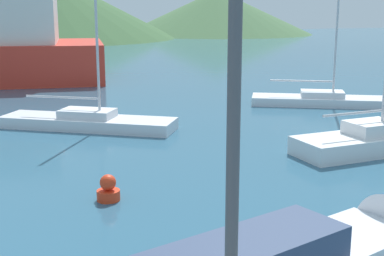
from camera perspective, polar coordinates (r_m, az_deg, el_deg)
The scene contains 7 objects.
streetlamp at distance 4.58m, azimuth 4.47°, elevation 1.56°, with size 0.36×0.36×5.89m.
sailboat_inner at distance 25.35m, azimuth -11.06°, elevation 0.77°, with size 7.91×6.33×8.21m.
sailboat_middle at distance 31.77m, azimuth 13.71°, elevation 3.01°, with size 7.98×5.82×8.70m.
sailboat_outer at distance 21.98m, azimuth 18.59°, elevation -1.23°, with size 6.42×2.32×7.21m.
buoy_marker at distance 15.87m, azimuth -8.93°, elevation -6.52°, with size 0.68×0.68×0.78m.
hill_east at distance 104.49m, azimuth -16.89°, elevation 12.85°, with size 53.11×53.11×13.49m.
hill_far_east at distance 117.67m, azimuth 2.70°, elevation 12.26°, with size 40.71×40.71×9.26m.
Camera 1 is at (-7.86, -3.79, 5.50)m, focal length 50.00 mm.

